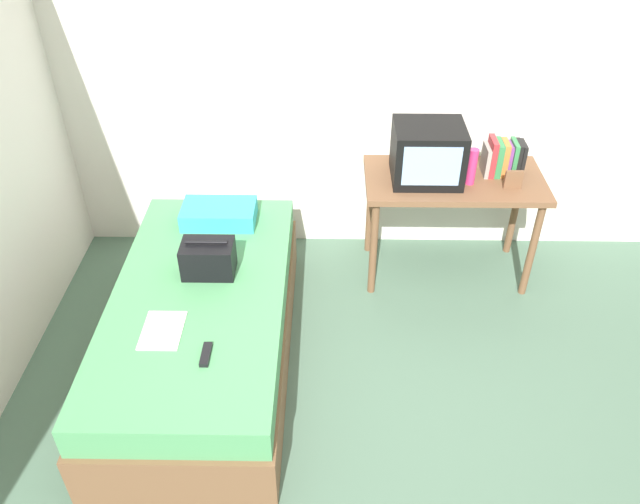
{
  "coord_description": "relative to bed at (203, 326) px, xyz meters",
  "views": [
    {
      "loc": [
        -0.14,
        -2.0,
        2.84
      ],
      "look_at": [
        -0.19,
        1.04,
        0.55
      ],
      "focal_mm": 35.48,
      "sensor_mm": 36.0,
      "label": 1
    }
  ],
  "objects": [
    {
      "name": "bed",
      "position": [
        0.0,
        0.0,
        0.0
      ],
      "size": [
        1.0,
        2.0,
        0.52
      ],
      "color": "brown",
      "rests_on": "ground"
    },
    {
      "name": "handbag",
      "position": [
        0.04,
        0.18,
        0.37
      ],
      "size": [
        0.3,
        0.2,
        0.23
      ],
      "color": "black",
      "rests_on": "bed"
    },
    {
      "name": "ground_plane",
      "position": [
        0.87,
        -0.7,
        -0.26
      ],
      "size": [
        8.0,
        8.0,
        0.0
      ],
      "primitive_type": "plane",
      "color": "#4C6B56"
    },
    {
      "name": "pillow",
      "position": [
        0.02,
        0.71,
        0.32
      ],
      "size": [
        0.47,
        0.28,
        0.12
      ],
      "primitive_type": "cube",
      "color": "#33A8B7",
      "rests_on": "bed"
    },
    {
      "name": "wall_back",
      "position": [
        0.87,
        1.3,
        1.04
      ],
      "size": [
        5.2,
        0.1,
        2.6
      ],
      "primitive_type": "cube",
      "color": "silver",
      "rests_on": "ground"
    },
    {
      "name": "remote_dark",
      "position": [
        0.13,
        -0.5,
        0.28
      ],
      "size": [
        0.04,
        0.16,
        0.02
      ],
      "primitive_type": "cube",
      "color": "black",
      "rests_on": "bed"
    },
    {
      "name": "magazine",
      "position": [
        -0.13,
        -0.32,
        0.27
      ],
      "size": [
        0.21,
        0.29,
        0.01
      ],
      "primitive_type": "cube",
      "color": "white",
      "rests_on": "bed"
    },
    {
      "name": "picture_frame",
      "position": [
        1.89,
        0.75,
        0.57
      ],
      "size": [
        0.11,
        0.02,
        0.12
      ],
      "primitive_type": "cube",
      "color": "brown",
      "rests_on": "desk"
    },
    {
      "name": "book_row",
      "position": [
        1.86,
        0.94,
        0.62
      ],
      "size": [
        0.25,
        0.17,
        0.24
      ],
      "color": "gray",
      "rests_on": "desk"
    },
    {
      "name": "water_bottle",
      "position": [
        1.63,
        0.81,
        0.63
      ],
      "size": [
        0.06,
        0.06,
        0.24
      ],
      "primitive_type": "cylinder",
      "color": "#E53372",
      "rests_on": "desk"
    },
    {
      "name": "tv",
      "position": [
        1.36,
        0.87,
        0.69
      ],
      "size": [
        0.44,
        0.39,
        0.36
      ],
      "color": "black",
      "rests_on": "desk"
    },
    {
      "name": "desk",
      "position": [
        1.55,
        0.88,
        0.41
      ],
      "size": [
        1.16,
        0.6,
        0.77
      ],
      "color": "brown",
      "rests_on": "ground"
    }
  ]
}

